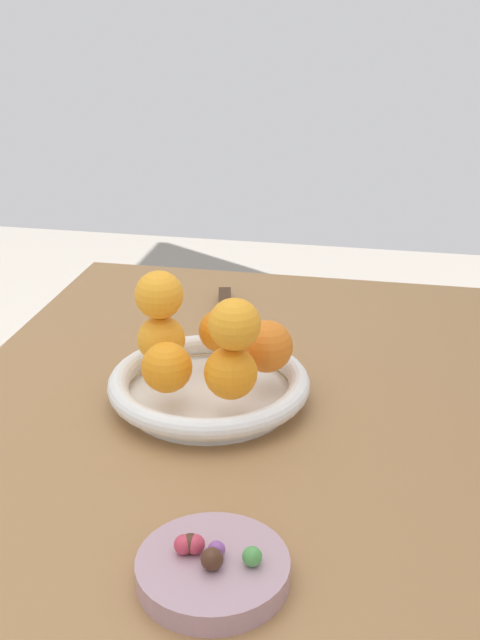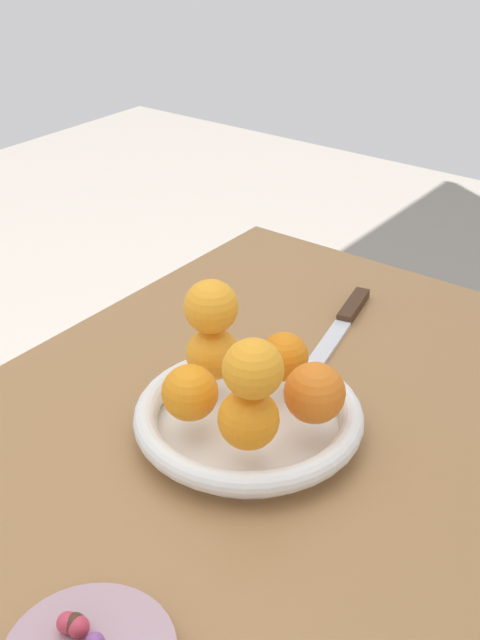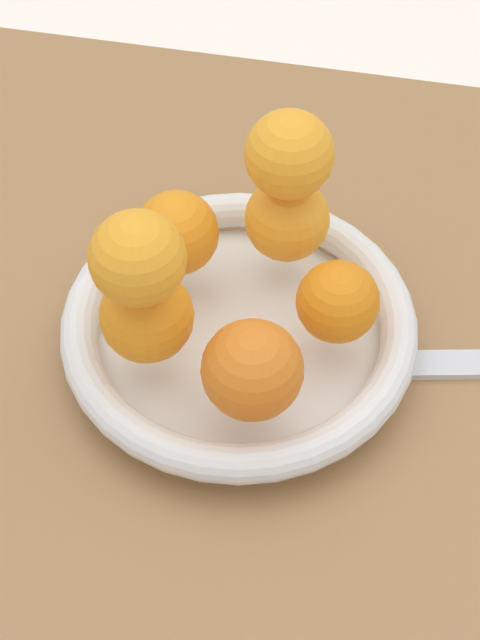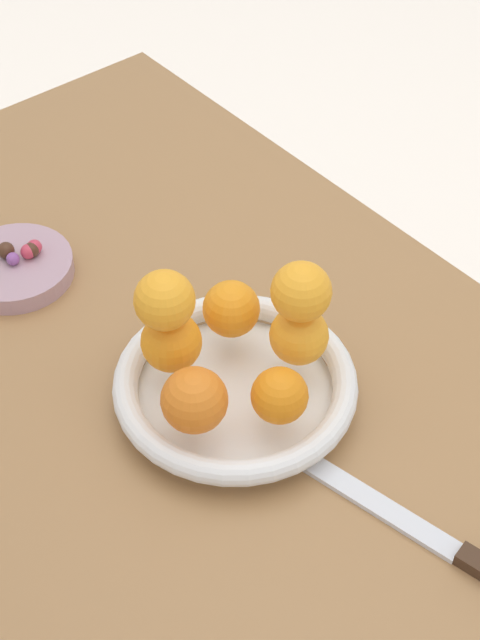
% 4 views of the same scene
% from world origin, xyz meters
% --- Properties ---
extents(dining_table, '(1.10, 0.76, 0.74)m').
position_xyz_m(dining_table, '(0.00, 0.00, 0.65)').
color(dining_table, '#9E7042').
rests_on(dining_table, ground_plane).
extents(fruit_bowl, '(0.25, 0.25, 0.04)m').
position_xyz_m(fruit_bowl, '(-0.08, -0.05, 0.76)').
color(fruit_bowl, white).
rests_on(fruit_bowl, dining_table).
extents(orange_0, '(0.06, 0.06, 0.06)m').
position_xyz_m(orange_0, '(-0.10, 0.02, 0.81)').
color(orange_0, orange).
rests_on(orange_0, fruit_bowl).
extents(orange_1, '(0.06, 0.06, 0.06)m').
position_xyz_m(orange_1, '(-0.14, -0.05, 0.81)').
color(orange_1, orange).
rests_on(orange_1, fruit_bowl).
extents(orange_2, '(0.06, 0.06, 0.06)m').
position_xyz_m(orange_2, '(-0.10, -0.12, 0.81)').
color(orange_2, orange).
rests_on(orange_2, fruit_bowl).
extents(orange_3, '(0.06, 0.06, 0.06)m').
position_xyz_m(orange_3, '(-0.02, -0.09, 0.81)').
color(orange_3, orange).
rests_on(orange_3, fruit_bowl).
extents(orange_4, '(0.06, 0.06, 0.06)m').
position_xyz_m(orange_4, '(-0.02, -0.01, 0.81)').
color(orange_4, orange).
rests_on(orange_4, fruit_bowl).
extents(orange_5, '(0.06, 0.06, 0.06)m').
position_xyz_m(orange_5, '(-0.10, -0.12, 0.87)').
color(orange_5, orange).
rests_on(orange_5, orange_2).
extents(orange_6, '(0.06, 0.06, 0.06)m').
position_xyz_m(orange_6, '(-0.02, -0.01, 0.87)').
color(orange_6, orange).
rests_on(orange_6, orange_4).
extents(candy_ball_1, '(0.02, 0.02, 0.02)m').
position_xyz_m(candy_ball_1, '(0.23, -0.00, 0.77)').
color(candy_ball_1, '#C6384C').
rests_on(candy_ball_1, candy_dish).
extents(candy_ball_4, '(0.02, 0.02, 0.02)m').
position_xyz_m(candy_ball_4, '(0.23, 0.01, 0.77)').
color(candy_ball_4, '#C6384C').
rests_on(candy_ball_4, candy_dish).
extents(candy_ball_5, '(0.02, 0.02, 0.02)m').
position_xyz_m(candy_ball_5, '(0.23, 0.01, 0.77)').
color(candy_ball_5, '#472819').
rests_on(candy_ball_5, candy_dish).
extents(knife, '(0.26, 0.08, 0.01)m').
position_xyz_m(knife, '(-0.33, -0.08, 0.75)').
color(knife, '#3F2819').
rests_on(knife, dining_table).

